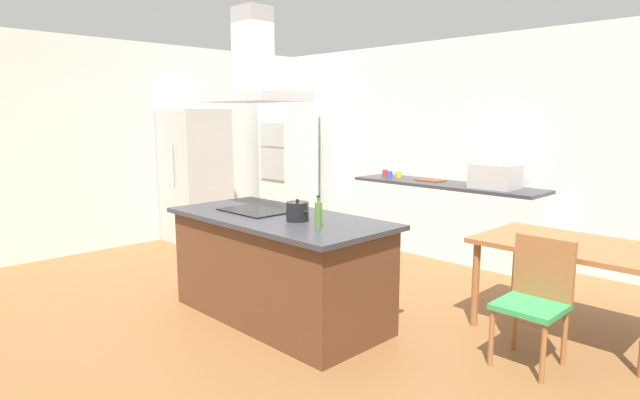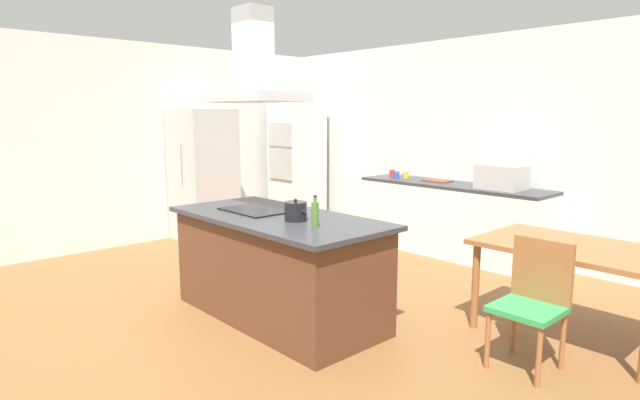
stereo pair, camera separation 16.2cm
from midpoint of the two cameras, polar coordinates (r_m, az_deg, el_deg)
The scene contains 18 objects.
ground at distance 5.67m, azimuth 8.46°, elevation -8.69°, with size 16.00×16.00×0.00m, color brown.
wall_back at distance 6.86m, azimuth 18.04°, elevation 5.57°, with size 7.20×0.10×2.70m, color silver.
wall_left at distance 7.78m, azimuth -14.03°, elevation 6.12°, with size 0.10×8.80×2.70m, color silver.
kitchen_island at distance 4.51m, azimuth -3.61°, elevation -7.27°, with size 2.02×0.96×0.90m.
cooktop at distance 4.64m, azimuth -6.00°, elevation -1.10°, with size 0.60×0.44×0.01m, color black.
tea_kettle at distance 4.17m, azimuth -1.57°, elevation -1.24°, with size 0.23×0.18×0.18m.
olive_oil_bottle at distance 3.91m, azimuth 0.65°, elevation -1.54°, with size 0.06×0.06×0.24m.
back_counter at distance 6.75m, azimuth 14.74°, elevation -2.05°, with size 2.47×0.62×0.90m.
countertop_microwave at distance 6.34m, azimuth 19.95°, elevation 2.39°, with size 0.50×0.38×0.28m, color #B2AFAA.
coffee_mug_red at distance 7.31m, azimuth 8.55°, elevation 2.93°, with size 0.08×0.08×0.09m, color red.
coffee_mug_blue at distance 7.13m, azimuth 9.03°, elevation 2.76°, with size 0.08×0.08×0.09m, color #2D56B2.
coffee_mug_yellow at distance 7.11m, azimuth 10.01°, elevation 2.72°, with size 0.08×0.08×0.09m, color gold.
cutting_board at distance 6.86m, azimuth 13.39°, elevation 2.06°, with size 0.34×0.24×0.02m, color brown.
wall_oven_stack at distance 8.28m, azimuth -2.01°, elevation 4.83°, with size 0.70×0.66×2.20m.
refrigerator at distance 7.41m, azimuth -12.04°, elevation 2.64°, with size 0.80×0.73×1.82m.
dining_table at distance 4.52m, azimuth 27.08°, elevation -5.47°, with size 1.40×0.90×0.75m.
chair_facing_island at distance 3.96m, azimuth 23.46°, elevation -9.58°, with size 0.42×0.42×0.89m.
range_hood at distance 4.58m, azimuth -6.25°, elevation 13.78°, with size 0.90×0.55×0.78m.
Camera 2 is at (3.43, -2.65, 1.73)m, focal length 29.21 mm.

